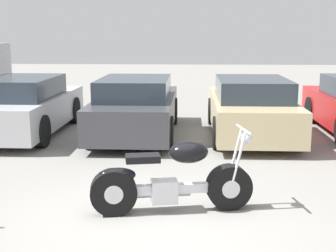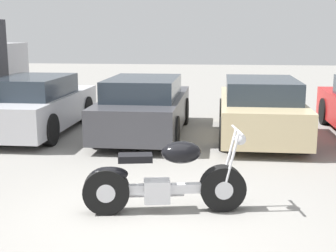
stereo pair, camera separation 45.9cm
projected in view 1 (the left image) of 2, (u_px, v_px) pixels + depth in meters
The scene contains 5 objects.
ground_plane at pixel (156, 221), 5.89m from camera, with size 60.00×60.00×0.00m, color gray.
motorcycle at pixel (171, 181), 6.12m from camera, with size 2.14×0.78×1.10m.
parked_car_silver at pixel (24, 106), 10.87m from camera, with size 1.80×4.34×1.34m.
parked_car_dark_grey at pixel (136, 107), 10.74m from camera, with size 1.80×4.34×1.34m.
parked_car_champagne at pixel (250, 108), 10.64m from camera, with size 1.80×4.34×1.34m.
Camera 1 is at (0.43, -5.52, 2.32)m, focal length 50.00 mm.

